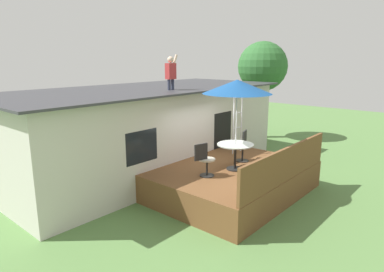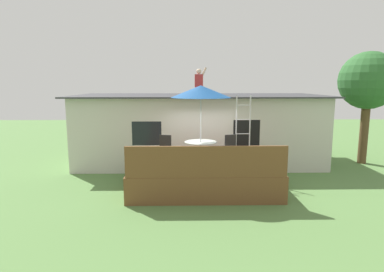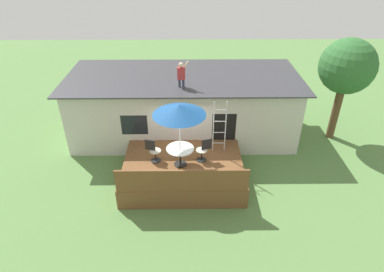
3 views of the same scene
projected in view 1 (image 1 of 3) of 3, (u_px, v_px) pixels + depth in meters
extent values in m
plane|color=#567F42|center=(232.00, 193.00, 10.04)|extent=(40.00, 40.00, 0.00)
cube|color=beige|center=(149.00, 130.00, 12.02)|extent=(10.00, 4.00, 2.85)
cube|color=#38383D|center=(147.00, 89.00, 11.69)|extent=(10.50, 4.50, 0.06)
cube|color=black|center=(142.00, 147.00, 9.22)|extent=(1.10, 0.03, 0.90)
cube|color=black|center=(222.00, 140.00, 12.09)|extent=(1.00, 0.03, 2.00)
cube|color=brown|center=(232.00, 180.00, 9.95)|extent=(4.61, 3.45, 0.80)
cube|color=brown|center=(287.00, 164.00, 8.69)|extent=(4.51, 0.08, 0.90)
cylinder|color=black|center=(235.00, 169.00, 9.69)|extent=(0.48, 0.48, 0.03)
cylinder|color=black|center=(235.00, 157.00, 9.61)|extent=(0.07, 0.07, 0.71)
cylinder|color=#999E93|center=(236.00, 145.00, 9.53)|extent=(1.04, 1.04, 0.03)
cylinder|color=silver|center=(236.00, 128.00, 9.43)|extent=(0.04, 0.04, 2.40)
cone|color=#194C8C|center=(237.00, 87.00, 9.17)|extent=(1.90, 1.90, 0.38)
cylinder|color=silver|center=(234.00, 121.00, 11.00)|extent=(0.04, 0.04, 2.20)
cylinder|color=silver|center=(242.00, 119.00, 11.36)|extent=(0.04, 0.04, 2.20)
cylinder|color=silver|center=(237.00, 142.00, 11.35)|extent=(0.48, 0.03, 0.03)
cylinder|color=silver|center=(237.00, 128.00, 11.24)|extent=(0.48, 0.03, 0.03)
cylinder|color=silver|center=(238.00, 113.00, 11.12)|extent=(0.48, 0.03, 0.03)
cylinder|color=silver|center=(238.00, 98.00, 11.01)|extent=(0.48, 0.03, 0.03)
cylinder|color=#33384C|center=(169.00, 85.00, 10.78)|extent=(0.10, 0.10, 0.34)
cylinder|color=#33384C|center=(173.00, 84.00, 10.90)|extent=(0.10, 0.10, 0.34)
cube|color=#B73333|center=(171.00, 71.00, 10.74)|extent=(0.32, 0.20, 0.50)
sphere|color=beige|center=(170.00, 60.00, 10.66)|extent=(0.20, 0.20, 0.20)
cylinder|color=beige|center=(174.00, 61.00, 10.81)|extent=(0.26, 0.08, 0.44)
cylinder|color=black|center=(207.00, 175.00, 9.15)|extent=(0.40, 0.40, 0.02)
cylinder|color=black|center=(207.00, 168.00, 9.10)|extent=(0.06, 0.06, 0.44)
cylinder|color=#A59E8C|center=(207.00, 159.00, 9.05)|extent=(0.44, 0.44, 0.04)
cube|color=black|center=(201.00, 152.00, 8.89)|extent=(0.40, 0.14, 0.44)
cylinder|color=black|center=(242.00, 161.00, 10.47)|extent=(0.40, 0.40, 0.02)
cylinder|color=black|center=(242.00, 154.00, 10.42)|extent=(0.06, 0.06, 0.44)
cylinder|color=#A59E8C|center=(243.00, 147.00, 10.37)|extent=(0.44, 0.44, 0.04)
cube|color=black|center=(245.00, 138.00, 10.49)|extent=(0.39, 0.16, 0.44)
cylinder|color=brown|center=(261.00, 107.00, 16.85)|extent=(0.35, 0.35, 3.04)
sphere|color=#2D662D|center=(263.00, 66.00, 16.40)|extent=(2.39, 2.39, 2.39)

